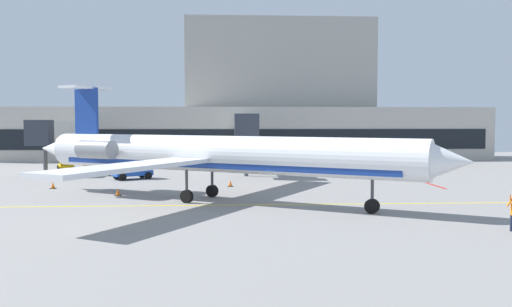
% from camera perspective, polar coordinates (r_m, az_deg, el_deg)
% --- Properties ---
extents(ground, '(120.00, 120.00, 0.11)m').
position_cam_1_polar(ground, '(36.25, 2.82, -5.59)').
color(ground, gray).
extents(terminal_building, '(72.02, 12.13, 21.14)m').
position_cam_1_polar(terminal_building, '(82.09, -0.01, 4.60)').
color(terminal_building, '#B7B2A8').
rests_on(terminal_building, ground).
extents(jet_bridge_west, '(2.40, 19.87, 5.76)m').
position_cam_1_polar(jet_bridge_west, '(67.71, -19.70, 2.19)').
color(jet_bridge_west, silver).
rests_on(jet_bridge_west, ground).
extents(jet_bridge_east, '(2.40, 23.14, 6.38)m').
position_cam_1_polar(jet_bridge_east, '(63.30, -1.34, 2.86)').
color(jet_bridge_east, silver).
rests_on(jet_bridge_east, ground).
extents(regional_jet, '(30.65, 25.74, 8.39)m').
position_cam_1_polar(regional_jet, '(38.17, -4.81, -0.10)').
color(regional_jet, white).
rests_on(regional_jet, ground).
extents(baggage_tug, '(2.75, 4.02, 1.99)m').
position_cam_1_polar(baggage_tug, '(62.89, -19.41, -1.07)').
color(baggage_tug, '#E5B20C').
rests_on(baggage_tug, ground).
extents(pushback_tractor, '(4.31, 3.15, 2.11)m').
position_cam_1_polar(pushback_tractor, '(58.93, -16.17, -1.24)').
color(pushback_tractor, '#E5B20C').
rests_on(pushback_tractor, ground).
extents(belt_loader, '(4.02, 3.35, 1.79)m').
position_cam_1_polar(belt_loader, '(53.93, -12.55, -1.75)').
color(belt_loader, '#1E4CB2').
rests_on(belt_loader, ground).
extents(safety_cone_alpha, '(0.47, 0.47, 0.55)m').
position_cam_1_polar(safety_cone_alpha, '(46.68, -2.73, -3.20)').
color(safety_cone_alpha, orange).
rests_on(safety_cone_alpha, ground).
extents(safety_cone_bravo, '(0.47, 0.47, 0.55)m').
position_cam_1_polar(safety_cone_bravo, '(48.27, -20.66, -3.19)').
color(safety_cone_bravo, orange).
rests_on(safety_cone_bravo, ground).
extents(safety_cone_charlie, '(0.47, 0.47, 0.55)m').
position_cam_1_polar(safety_cone_charlie, '(42.21, -14.38, -4.00)').
color(safety_cone_charlie, orange).
rests_on(safety_cone_charlie, ground).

